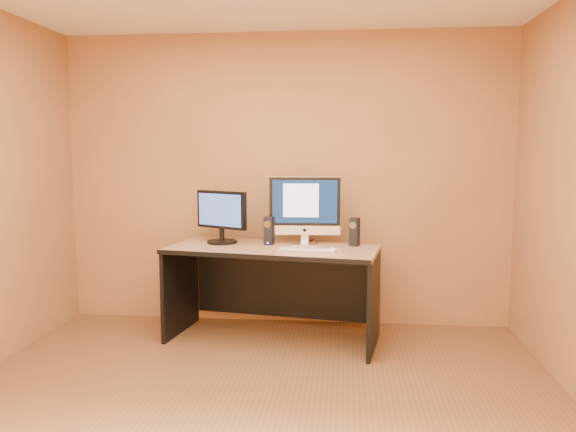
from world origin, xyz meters
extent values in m
plane|color=brown|center=(0.00, 0.00, 0.00)|extent=(4.00, 4.00, 0.00)
cube|color=silver|center=(0.25, 1.30, 0.79)|extent=(0.46, 0.15, 0.02)
ellipsoid|color=white|center=(0.45, 1.28, 0.80)|extent=(0.08, 0.12, 0.04)
cylinder|color=black|center=(0.26, 1.70, 0.79)|extent=(0.02, 0.23, 0.01)
cylinder|color=black|center=(0.22, 1.75, 0.79)|extent=(0.10, 0.17, 0.01)
camera|label=1|loc=(0.54, -3.02, 1.57)|focal=35.00mm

